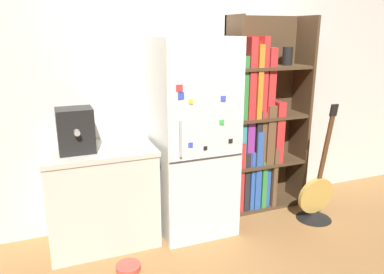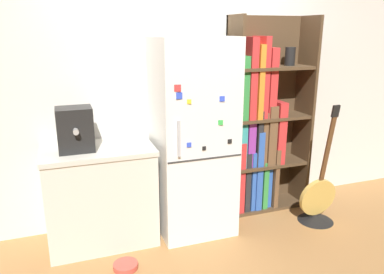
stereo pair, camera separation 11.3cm
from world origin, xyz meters
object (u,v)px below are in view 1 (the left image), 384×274
at_px(espresso_machine, 75,130).
at_px(pet_bowl, 128,267).
at_px(refrigerator, 193,138).
at_px(bookshelf, 257,127).
at_px(guitar, 315,203).

relative_size(espresso_machine, pet_bowl, 1.82).
xyz_separation_m(refrigerator, pet_bowl, (-0.73, -0.46, -0.86)).
bearing_deg(bookshelf, refrigerator, -167.86).
xyz_separation_m(refrigerator, bookshelf, (0.78, 0.17, -0.01)).
xyz_separation_m(bookshelf, pet_bowl, (-1.51, -0.63, -0.85)).
relative_size(refrigerator, pet_bowl, 8.96).
relative_size(bookshelf, espresso_machine, 5.45).
bearing_deg(pet_bowl, guitar, 4.11).
bearing_deg(espresso_machine, bookshelf, 5.14).
bearing_deg(espresso_machine, guitar, -8.59).
distance_m(bookshelf, guitar, 0.95).
height_order(guitar, pet_bowl, guitar).
distance_m(bookshelf, espresso_machine, 1.81).
distance_m(refrigerator, espresso_machine, 1.02).
relative_size(espresso_machine, guitar, 0.30).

